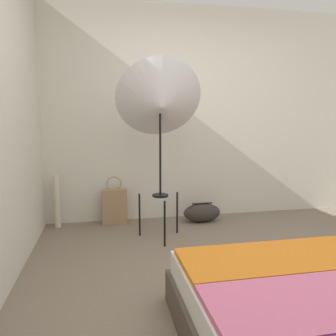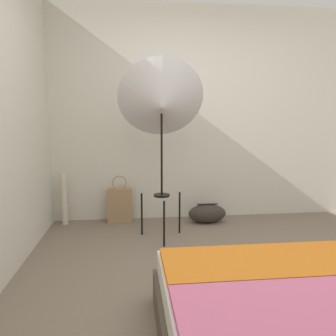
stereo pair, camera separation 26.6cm
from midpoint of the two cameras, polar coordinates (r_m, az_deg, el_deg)
ground_plane at (r=2.49m, az=16.12°, el=-21.83°), size 14.00×14.00×0.00m
wall_back at (r=4.12m, az=5.82°, el=9.25°), size 8.00×0.05×2.60m
wall_side_left at (r=3.09m, az=-22.66°, el=8.91°), size 0.05×8.00×2.60m
photo_umbrella at (r=3.32m, az=1.19°, el=11.14°), size 0.88×0.62×1.83m
tote_bag at (r=4.00m, az=-6.51°, el=-6.41°), size 0.29×0.11×0.58m
duffel_bag at (r=4.03m, az=8.73°, el=-7.87°), size 0.46×0.23×0.23m
paper_roll at (r=4.03m, az=-15.88°, el=-5.22°), size 0.07×0.07×0.62m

